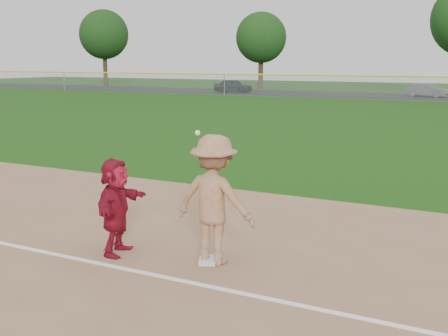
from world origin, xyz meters
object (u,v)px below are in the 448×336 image
at_px(first_base, 210,260).
at_px(car_mid, 427,90).
at_px(base_runner, 116,206).
at_px(car_left, 233,86).

height_order(first_base, car_mid, car_mid).
bearing_deg(base_runner, car_left, 12.08).
bearing_deg(car_mid, first_base, -164.55).
height_order(base_runner, car_mid, base_runner).
xyz_separation_m(first_base, car_left, (-21.91, 44.65, 0.63)).
distance_m(first_base, car_mid, 46.26).
xyz_separation_m(base_runner, car_left, (-20.30, 44.98, -0.16)).
distance_m(first_base, car_left, 49.74).
xyz_separation_m(first_base, base_runner, (-1.61, -0.34, 0.78)).
bearing_deg(first_base, base_runner, -168.19).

